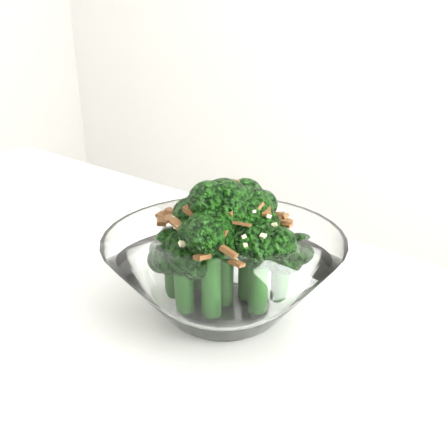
% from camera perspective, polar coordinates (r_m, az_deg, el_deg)
% --- Properties ---
extents(broccoli_dish, '(0.20, 0.20, 0.12)m').
position_cam_1_polar(broccoli_dish, '(0.42, -0.08, -4.66)').
color(broccoli_dish, white).
rests_on(broccoli_dish, table).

